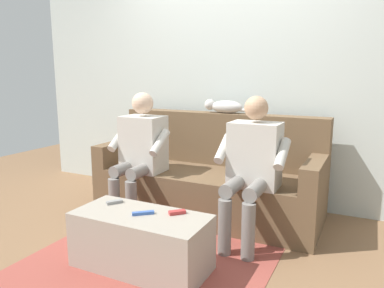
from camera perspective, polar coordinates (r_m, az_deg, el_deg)
ground_plane at (r=3.04m, az=-3.13°, el=-14.99°), size 8.00×8.00×0.00m
back_wall at (r=3.88m, az=5.97°, el=9.78°), size 4.87×0.06×2.51m
couch at (r=3.56m, az=2.85°, el=-5.46°), size 2.09×0.82×0.94m
coffee_table at (r=2.63m, az=-7.87°, el=-14.66°), size 0.93×0.43×0.39m
person_left_seated at (r=2.92m, az=9.27°, el=-2.70°), size 0.55×0.59×1.15m
person_right_seated at (r=3.40m, az=-8.01°, el=-0.66°), size 0.53×0.53×1.16m
cat_on_backrest at (r=3.65m, az=4.98°, el=5.81°), size 0.54×0.13×0.14m
remote_blue at (r=2.54m, az=-7.57°, el=-10.55°), size 0.13×0.12×0.02m
remote_red at (r=2.53m, az=-2.32°, el=-10.52°), size 0.11×0.11×0.02m
remote_gray at (r=2.78m, az=-11.90°, el=-8.78°), size 0.10×0.12×0.02m
floor_rug at (r=2.82m, az=-6.00°, el=-17.04°), size 1.67×1.72×0.01m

